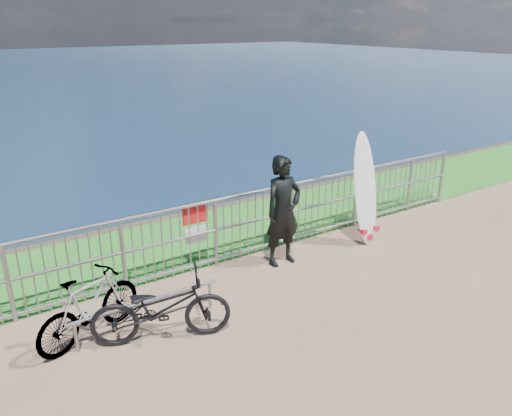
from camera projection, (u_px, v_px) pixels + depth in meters
grass_strip at (212, 234)px, 9.19m from camera, size 120.00×120.00×0.00m
railing at (243, 225)px, 8.13m from camera, size 10.06×0.10×1.13m
surfer at (283, 211)px, 7.83m from camera, size 0.67×0.45×1.79m
surfboard at (365, 193)px, 8.60m from camera, size 0.52×0.47×1.97m
bicycle_near at (161, 308)px, 6.03m from camera, size 1.79×1.14×0.89m
bicycle_far at (89, 307)px, 6.06m from camera, size 1.53×0.94×0.89m
bike_rack at (147, 305)px, 6.29m from camera, size 1.99×0.05×0.41m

